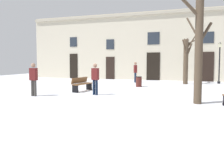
{
  "coord_description": "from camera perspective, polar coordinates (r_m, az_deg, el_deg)",
  "views": [
    {
      "loc": [
        3.9,
        -11.44,
        1.78
      ],
      "look_at": [
        0.0,
        1.83,
        0.96
      ],
      "focal_mm": 32.41,
      "sensor_mm": 36.0,
      "label": 1
    }
  ],
  "objects": [
    {
      "name": "building_facade",
      "position": [
        21.22,
        5.84,
        8.02
      ],
      "size": [
        22.99,
        0.6,
        6.88
      ],
      "color": "beige",
      "rests_on": "ground"
    },
    {
      "name": "tree_left_of_center",
      "position": [
        9.48,
        23.09,
        7.43
      ],
      "size": [
        1.6,
        1.45,
        4.97
      ],
      "color": "#4C3D2D",
      "rests_on": "ground"
    },
    {
      "name": "tree_right_of_center",
      "position": [
        17.69,
        20.18,
        4.34
      ],
      "size": [
        1.34,
        2.68,
        3.99
      ],
      "color": "#4C3D2D",
      "rests_on": "ground"
    },
    {
      "name": "streetlamp",
      "position": [
        19.22,
        28.07,
        4.09
      ],
      "size": [
        0.3,
        0.3,
        3.48
      ],
      "color": "black",
      "rests_on": "ground"
    },
    {
      "name": "bench_back_to_back_right",
      "position": [
        12.72,
        -8.54,
        -2.67
      ],
      "size": [
        0.81,
        1.63,
        0.86
      ],
      "rotation": [
        0.0,
        0.0,
        1.36
      ],
      "color": "brown",
      "rests_on": "ground"
    },
    {
      "name": "litter_bin",
      "position": [
        14.95,
        7.56,
        -2.0
      ],
      "size": [
        0.46,
        0.46,
        0.75
      ],
      "color": "#4C1E19",
      "rests_on": "ground"
    },
    {
      "name": "ground_plane",
      "position": [
        12.21,
        -2.44,
        -4.98
      ],
      "size": [
        36.79,
        36.79,
        0.0
      ],
      "primitive_type": "plane",
      "color": "white"
    },
    {
      "name": "person_crossing_plaza",
      "position": [
        11.45,
        -21.26,
        -0.85
      ],
      "size": [
        0.39,
        0.23,
        1.75
      ],
      "rotation": [
        0.0,
        0.0,
        3.11
      ],
      "color": "#403D3A",
      "rests_on": "ground"
    },
    {
      "name": "person_by_shop_door",
      "position": [
        18.07,
        6.61,
        1.0
      ],
      "size": [
        0.36,
        0.44,
        1.83
      ],
      "rotation": [
        0.0,
        0.0,
        5.16
      ],
      "color": "black",
      "rests_on": "ground"
    },
    {
      "name": "person_near_bench",
      "position": [
        11.1,
        -4.75,
        -0.82
      ],
      "size": [
        0.42,
        0.3,
        1.73
      ],
      "rotation": [
        0.0,
        0.0,
        2.91
      ],
      "color": "black",
      "rests_on": "ground"
    }
  ]
}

